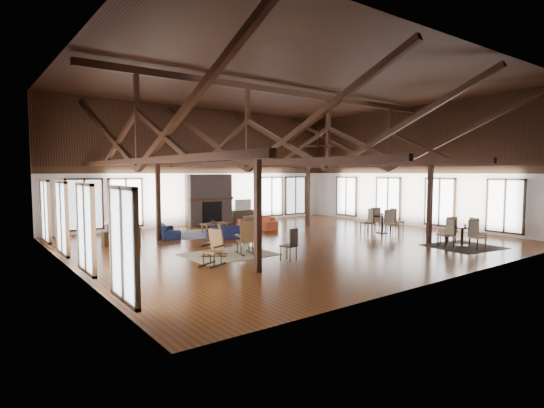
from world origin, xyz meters
TOP-DOWN VIEW (x-y plane):
  - floor at (0.00, 0.00)m, footprint 16.00×16.00m
  - ceiling at (0.00, 0.00)m, footprint 16.00×14.00m
  - wall_back at (0.00, 7.00)m, footprint 16.00×0.02m
  - wall_front at (0.00, -7.00)m, footprint 16.00×0.02m
  - wall_left at (-8.00, 0.00)m, footprint 0.02×14.00m
  - wall_right at (8.00, 0.00)m, footprint 0.02×14.00m
  - roof_truss at (0.00, 0.00)m, footprint 15.60×14.07m
  - post_grid at (0.00, 0.00)m, footprint 8.16×7.16m
  - fireplace at (0.00, 6.67)m, footprint 2.50×0.69m
  - ceiling_fan at (0.50, -1.00)m, footprint 1.60×1.60m
  - sofa_navy_front at (-1.64, 2.14)m, footprint 1.79×1.17m
  - sofa_navy_left at (-3.44, 3.89)m, footprint 1.94×1.11m
  - sofa_orange at (1.01, 3.73)m, footprint 2.15×1.10m
  - coffee_table at (-1.32, 3.75)m, footprint 1.23×0.70m
  - vase at (-1.41, 3.72)m, footprint 0.18×0.18m
  - armchair at (-5.51, 2.70)m, footprint 1.24×1.19m
  - side_table_lamp at (-6.08, 3.12)m, footprint 0.42×0.42m
  - rocking_chair_a at (-3.77, -0.87)m, footprint 0.92×0.82m
  - rocking_chair_b at (-2.88, -1.22)m, footprint 0.66×0.96m
  - rocking_chair_c at (-4.51, -1.99)m, footprint 0.92×0.74m
  - side_chair_a at (-1.78, 0.21)m, footprint 0.65×0.65m
  - side_chair_b at (-2.35, -2.91)m, footprint 0.53×0.53m
  - cafe_table_near at (4.32, -4.65)m, footprint 1.97×1.97m
  - cafe_table_far at (4.76, -0.66)m, footprint 2.08×2.08m
  - cup_near at (4.37, -4.73)m, footprint 0.13×0.13m
  - cup_far at (4.84, -0.58)m, footprint 0.14×0.14m
  - tv_console at (2.09, 6.75)m, footprint 1.27×0.48m
  - television at (2.07, 6.75)m, footprint 1.03×0.16m
  - rug_tan at (-3.37, -0.89)m, footprint 2.84×2.25m
  - rug_navy at (-1.43, 3.87)m, footprint 3.67×2.88m
  - rug_dark at (4.26, -4.75)m, footprint 2.65×2.47m

SIDE VIEW (x-z plane):
  - floor at x=0.00m, z-range 0.00..0.00m
  - rug_tan at x=-3.37m, z-range 0.00..0.01m
  - rug_dark at x=4.26m, z-range 0.00..0.01m
  - rug_navy at x=-1.43m, z-range 0.00..0.01m
  - sofa_navy_front at x=-1.64m, z-range 0.00..0.49m
  - sofa_navy_left at x=-3.44m, z-range 0.00..0.53m
  - sofa_orange at x=1.01m, z-range 0.00..0.60m
  - armchair at x=-5.51m, z-range 0.00..0.63m
  - tv_console at x=2.09m, z-range 0.00..0.64m
  - coffee_table at x=-1.32m, z-range 0.17..0.62m
  - side_table_lamp at x=-6.08m, z-range -0.13..0.94m
  - rocking_chair_c at x=-4.51m, z-range -0.03..1.02m
  - rocking_chair_a at x=-3.77m, z-range -0.03..1.02m
  - cafe_table_near at x=4.32m, z-range 0.00..1.01m
  - rocking_chair_b at x=-2.88m, z-range -0.03..1.09m
  - cafe_table_far at x=4.76m, z-range 0.00..1.07m
  - vase at x=-1.41m, z-range 0.45..0.65m
  - side_chair_b at x=-2.35m, z-range 0.08..1.09m
  - side_chair_a at x=-1.78m, z-range 0.09..1.18m
  - cup_near at x=4.37m, z-range 0.73..0.81m
  - cup_far at x=4.84m, z-range 0.77..0.87m
  - television at x=2.07m, z-range 0.64..1.23m
  - fireplace at x=0.00m, z-range -0.01..2.59m
  - post_grid at x=0.00m, z-range 0.00..3.05m
  - wall_back at x=0.00m, z-range 0.00..6.00m
  - wall_front at x=0.00m, z-range 0.00..6.00m
  - wall_left at x=-8.00m, z-range 0.00..6.00m
  - wall_right at x=8.00m, z-range 0.00..6.00m
  - ceiling_fan at x=0.50m, z-range 3.36..4.11m
  - roof_truss at x=0.00m, z-range 2.46..5.60m
  - ceiling at x=0.00m, z-range 5.99..6.01m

